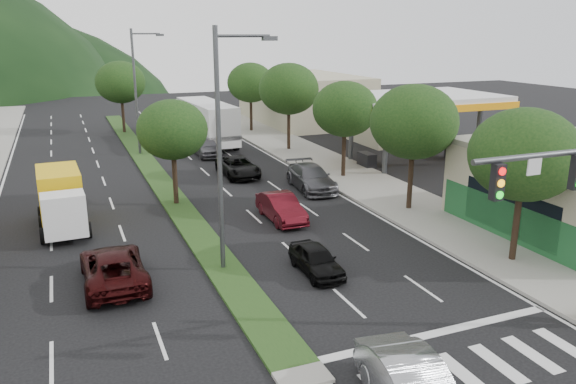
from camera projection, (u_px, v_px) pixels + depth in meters
name	position (u px, v px, depth m)	size (l,w,h in m)	color
ground	(296.00, 370.00, 16.79)	(160.00, 160.00, 0.00)	black
sidewalk_right	(319.00, 161.00, 43.56)	(5.00, 90.00, 0.15)	gray
median	(150.00, 167.00, 41.71)	(1.60, 56.00, 0.12)	#1D3C16
gas_canopy	(416.00, 102.00, 41.98)	(12.20, 8.20, 5.25)	silver
bldg_right_far	(304.00, 98.00, 62.32)	(10.00, 16.00, 5.20)	#BFB897
tree_r_a	(524.00, 155.00, 23.37)	(4.60, 4.60, 6.63)	black
tree_r_b	(414.00, 122.00, 30.44)	(4.80, 4.80, 6.94)	black
tree_r_c	(345.00, 109.00, 37.64)	(4.40, 4.40, 6.48)	black
tree_r_d	(289.00, 89.00, 46.42)	(5.00, 5.00, 7.17)	black
tree_r_e	(251.00, 83.00, 55.41)	(4.60, 4.60, 6.71)	black
tree_med_near	(172.00, 130.00, 31.60)	(4.00, 4.00, 6.02)	black
tree_med_far	(120.00, 82.00, 54.59)	(4.80, 4.80, 6.94)	black
streetlight_near	(224.00, 140.00, 22.45)	(2.60, 0.25, 10.00)	#47494C
streetlight_mid	(138.00, 86.00, 44.71)	(2.60, 0.25, 10.00)	#47494C
suv_maroon	(113.00, 267.00, 22.35)	(2.38, 5.17, 1.44)	black
car_queue_a	(316.00, 260.00, 23.40)	(1.41, 3.51, 1.20)	black
car_queue_b	(311.00, 178.00, 35.87)	(2.16, 5.30, 1.54)	#48474C
car_queue_c	(281.00, 207.00, 29.98)	(1.50, 4.29, 1.41)	#4B0C14
car_queue_d	(238.00, 167.00, 39.15)	(2.22, 4.81, 1.34)	black
car_queue_e	(206.00, 147.00, 45.59)	(1.80, 4.47, 1.52)	#55545A
box_truck	(61.00, 201.00, 28.76)	(2.50, 5.96, 2.90)	white
motorhome	(207.00, 122.00, 49.83)	(3.60, 10.00, 3.78)	silver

